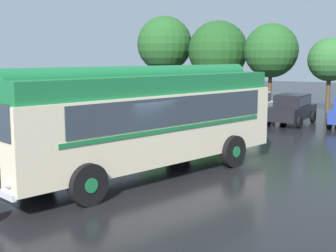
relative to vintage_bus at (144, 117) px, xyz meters
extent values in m
plane|color=black|center=(0.05, -0.57, -1.89)|extent=(120.00, 120.00, 0.00)
cube|color=beige|center=(0.00, 0.01, -0.29)|extent=(5.15, 10.30, 2.10)
cube|color=#196B38|center=(0.00, 0.01, 1.04)|extent=(4.90, 10.05, 0.56)
cylinder|color=#196B38|center=(0.00, 0.01, 1.30)|extent=(3.19, 9.30, 0.60)
cube|color=#2D3842|center=(1.30, -0.05, 0.28)|extent=(2.23, 7.70, 0.84)
cube|color=#2D3842|center=(-1.13, 0.65, 0.28)|extent=(2.23, 7.70, 0.84)
cube|color=#196B38|center=(1.27, -0.14, -0.26)|extent=(2.28, 7.89, 0.12)
cube|color=#196B38|center=(-1.16, 0.55, -0.26)|extent=(2.28, 7.89, 0.12)
sphere|color=white|center=(-0.51, -5.07, -1.02)|extent=(0.22, 0.22, 0.22)
cylinder|color=black|center=(0.40, -3.33, -1.34)|extent=(0.57, 1.13, 1.10)
cylinder|color=#196B38|center=(0.40, -3.33, -1.34)|extent=(0.41, 0.46, 0.39)
cylinder|color=black|center=(-2.10, -2.61, -1.34)|extent=(0.57, 1.13, 1.10)
cylinder|color=#196B38|center=(-2.10, -2.61, -1.34)|extent=(0.41, 0.46, 0.39)
cylinder|color=black|center=(2.05, 2.44, -1.34)|extent=(0.57, 1.13, 1.10)
cylinder|color=#196B38|center=(2.05, 2.44, -1.34)|extent=(0.41, 0.46, 0.39)
cylinder|color=black|center=(-0.45, 3.16, -1.34)|extent=(0.57, 1.13, 1.10)
cylinder|color=#196B38|center=(-0.45, 3.16, -1.34)|extent=(0.41, 0.46, 0.39)
cube|color=silver|center=(-1.45, 14.40, -1.22)|extent=(1.78, 4.23, 0.70)
cube|color=silver|center=(-1.45, 14.55, -0.55)|extent=(1.54, 2.21, 0.64)
cube|color=#2D3842|center=(-0.69, 14.57, -0.55)|extent=(0.06, 1.93, 0.50)
cube|color=#2D3842|center=(-2.21, 14.54, -0.55)|extent=(0.06, 1.93, 0.50)
cylinder|color=black|center=(-0.54, 13.12, -1.57)|extent=(0.21, 0.64, 0.64)
cylinder|color=black|center=(-2.30, 13.08, -1.57)|extent=(0.21, 0.64, 0.64)
cylinder|color=black|center=(-0.59, 15.72, -1.57)|extent=(0.21, 0.64, 0.64)
cylinder|color=black|center=(-2.35, 15.69, -1.57)|extent=(0.21, 0.64, 0.64)
cube|color=black|center=(1.02, 13.85, -1.22)|extent=(1.93, 4.29, 0.70)
cube|color=black|center=(1.03, 14.00, -0.55)|extent=(1.62, 2.26, 0.64)
cube|color=#2D3842|center=(1.79, 13.95, -0.55)|extent=(0.13, 1.93, 0.50)
cube|color=#2D3842|center=(0.27, 14.04, -0.55)|extent=(0.13, 1.93, 0.50)
cylinder|color=black|center=(1.83, 12.50, -1.57)|extent=(0.24, 0.65, 0.64)
cylinder|color=black|center=(0.07, 12.59, -1.57)|extent=(0.24, 0.65, 0.64)
cylinder|color=black|center=(1.97, 15.10, -1.57)|extent=(0.24, 0.65, 0.64)
cylinder|color=black|center=(0.22, 15.19, -1.57)|extent=(0.24, 0.65, 0.64)
cylinder|color=black|center=(3.25, 13.12, -1.57)|extent=(0.20, 0.64, 0.64)
cylinder|color=#4C3823|center=(-11.40, 21.14, -0.34)|extent=(0.37, 0.37, 3.11)
sphere|color=#235623|center=(-11.40, 21.14, 2.90)|extent=(4.48, 4.48, 4.48)
sphere|color=#235623|center=(-11.63, 20.79, 3.20)|extent=(2.82, 2.82, 2.82)
cylinder|color=#4C3823|center=(-6.75, 21.30, -0.64)|extent=(0.29, 0.29, 2.50)
sphere|color=#1E4C1E|center=(-6.75, 21.30, 2.33)|extent=(4.58, 4.58, 4.58)
sphere|color=#1E4C1E|center=(-7.09, 21.41, 2.35)|extent=(3.55, 3.55, 3.55)
cylinder|color=#4C3823|center=(-2.30, 20.48, -0.52)|extent=(0.27, 0.27, 2.76)
sphere|color=#235623|center=(-2.30, 20.48, 2.30)|extent=(3.83, 3.83, 3.83)
sphere|color=#235623|center=(-2.10, 20.31, 2.23)|extent=(3.02, 3.02, 3.02)
cylinder|color=#4C3823|center=(1.75, 20.45, -0.65)|extent=(0.27, 0.27, 2.48)
sphere|color=#2D662D|center=(1.75, 20.45, 1.68)|extent=(2.90, 2.90, 2.90)
sphere|color=#2D662D|center=(1.64, 20.16, 1.99)|extent=(1.80, 1.80, 1.80)
camera|label=1|loc=(7.85, -12.37, 1.88)|focal=50.00mm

